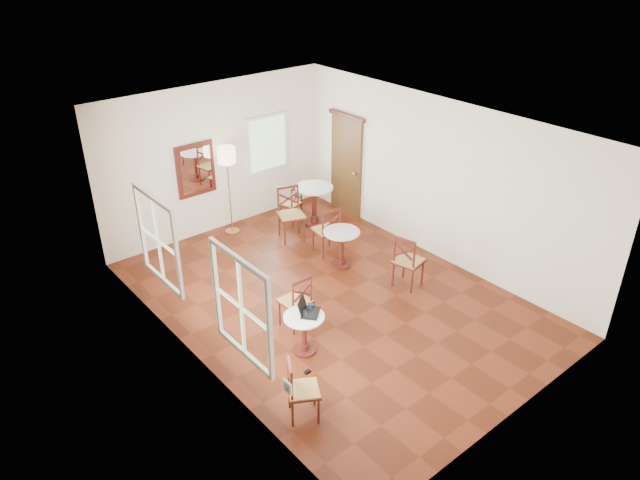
# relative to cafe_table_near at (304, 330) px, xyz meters

# --- Properties ---
(ground) EXTENTS (7.00, 7.00, 0.00)m
(ground) POSITION_rel_cafe_table_near_xyz_m (1.21, 0.80, -0.39)
(ground) COLOR #5C210F
(ground) RESTS_ON ground
(room_shell) EXTENTS (5.02, 7.02, 3.01)m
(room_shell) POSITION_rel_cafe_table_near_xyz_m (1.15, 1.07, 1.50)
(room_shell) COLOR white
(room_shell) RESTS_ON ground
(cafe_table_near) EXTENTS (0.60, 0.60, 0.63)m
(cafe_table_near) POSITION_rel_cafe_table_near_xyz_m (0.00, 0.00, 0.00)
(cafe_table_near) COLOR #4F1A13
(cafe_table_near) RESTS_ON ground
(cafe_table_mid) EXTENTS (0.67, 0.67, 0.70)m
(cafe_table_mid) POSITION_rel_cafe_table_near_xyz_m (2.07, 1.52, 0.04)
(cafe_table_mid) COLOR #4F1A13
(cafe_table_mid) RESTS_ON ground
(cafe_table_back) EXTENTS (0.78, 0.78, 0.82)m
(cafe_table_back) POSITION_rel_cafe_table_near_xyz_m (2.78, 3.19, 0.12)
(cafe_table_back) COLOR #4F1A13
(cafe_table_back) RESTS_ON ground
(chair_near_a) EXTENTS (0.44, 0.44, 0.93)m
(chair_near_a) POSITION_rel_cafe_table_near_xyz_m (0.29, 0.57, 0.07)
(chair_near_a) COLOR #4F1A13
(chair_near_a) RESTS_ON ground
(chair_near_b) EXTENTS (0.55, 0.55, 0.87)m
(chair_near_b) POSITION_rel_cafe_table_near_xyz_m (-0.82, -0.99, 0.04)
(chair_near_b) COLOR #4F1A13
(chair_near_b) RESTS_ON ground
(chair_mid_a) EXTENTS (0.52, 0.52, 0.98)m
(chair_mid_a) POSITION_rel_cafe_table_near_xyz_m (2.16, 2.04, 0.10)
(chair_mid_a) COLOR #4F1A13
(chair_mid_a) RESTS_ON ground
(chair_mid_b) EXTENTS (0.55, 0.55, 0.99)m
(chair_mid_b) POSITION_rel_cafe_table_near_xyz_m (2.49, 0.28, 0.10)
(chair_mid_b) COLOR #4F1A13
(chair_mid_b) RESTS_ON ground
(chair_back_a) EXTENTS (0.46, 0.46, 0.82)m
(chair_back_a) POSITION_rel_cafe_table_near_xyz_m (2.48, 3.56, 0.02)
(chair_back_a) COLOR #4F1A13
(chair_back_a) RESTS_ON ground
(chair_back_b) EXTENTS (0.63, 0.63, 1.07)m
(chair_back_b) POSITION_rel_cafe_table_near_xyz_m (2.01, 2.96, 0.14)
(chair_back_b) COLOR #4F1A13
(chair_back_b) RESTS_ON ground
(floor_lamp) EXTENTS (0.35, 0.35, 1.82)m
(floor_lamp) POSITION_rel_cafe_table_near_xyz_m (1.23, 3.95, 1.15)
(floor_lamp) COLOR #BF8C3F
(floor_lamp) RESTS_ON ground
(laptop) EXTENTS (0.44, 0.43, 0.24)m
(laptop) POSITION_rel_cafe_table_near_xyz_m (0.08, 0.03, 0.30)
(laptop) COLOR black
(laptop) RESTS_ON cafe_table_near
(mouse) EXTENTS (0.10, 0.08, 0.03)m
(mouse) POSITION_rel_cafe_table_near_xyz_m (0.03, 0.00, 0.26)
(mouse) COLOR black
(mouse) RESTS_ON cafe_table_near
(navy_mug) EXTENTS (0.12, 0.08, 0.09)m
(navy_mug) POSITION_rel_cafe_table_near_xyz_m (0.18, 0.08, 0.29)
(navy_mug) COLOR #0F1834
(navy_mug) RESTS_ON cafe_table_near
(water_glass) EXTENTS (0.06, 0.06, 0.11)m
(water_glass) POSITION_rel_cafe_table_near_xyz_m (-0.00, -0.03, 0.29)
(water_glass) COLOR white
(water_glass) RESTS_ON cafe_table_near
(power_adapter) EXTENTS (0.09, 0.05, 0.04)m
(power_adapter) POSITION_rel_cafe_table_near_xyz_m (-0.27, -0.40, -0.37)
(power_adapter) COLOR black
(power_adapter) RESTS_ON ground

